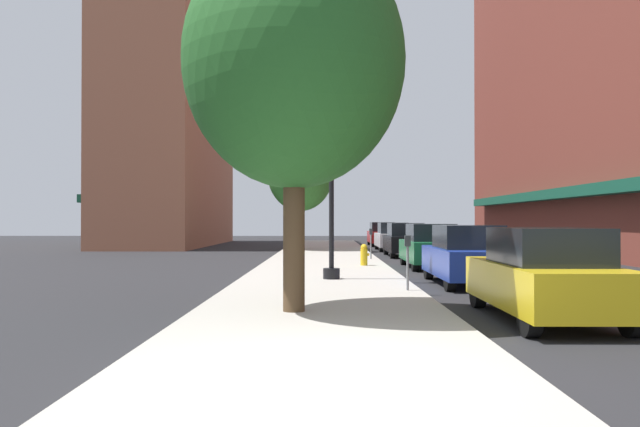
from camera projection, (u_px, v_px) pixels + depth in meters
The scene contains 16 objects.
ground_plane at pixel (422, 264), 24.95m from camera, with size 90.00×90.00×0.00m, color #232326.
sidewalk_slab at pixel (324, 261), 25.99m from camera, with size 4.80×50.00×0.12m, color #A8A399.
building_right_brick at pixel (640, 26), 28.97m from camera, with size 6.80×40.00×22.09m.
building_far_background at pixel (172, 101), 44.21m from camera, with size 6.80×18.00×20.85m.
lamppost at pixel (331, 171), 17.50m from camera, with size 0.48×0.48×5.90m.
fire_hydrant at pixel (364, 255), 22.68m from camera, with size 0.33×0.26×0.79m.
parking_meter_near at pixel (408, 256), 14.62m from camera, with size 0.14×0.09×1.31m.
parking_meter_far at pixel (371, 240), 26.56m from camera, with size 0.14×0.09×1.31m.
tree_near at pixel (300, 173), 34.72m from camera, with size 3.76×3.76×6.51m.
tree_mid at pixel (294, 62), 11.31m from camera, with size 4.11×4.11×6.98m.
car_yellow at pixel (544, 275), 10.92m from camera, with size 1.80×4.30×1.66m.
car_blue at pixel (467, 256), 16.97m from camera, with size 1.80×4.30×1.66m.
car_green at pixel (430, 246), 22.95m from camera, with size 1.80×4.30×1.66m.
car_black at pixel (405, 240), 30.19m from camera, with size 1.80×4.30×1.66m.
car_white at pixel (392, 237), 35.93m from camera, with size 1.80×4.30×1.66m.
car_red at pixel (382, 234), 42.57m from camera, with size 1.80×4.30×1.66m.
Camera 1 is at (0.10, -7.01, 1.80)m, focal length 34.37 mm.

